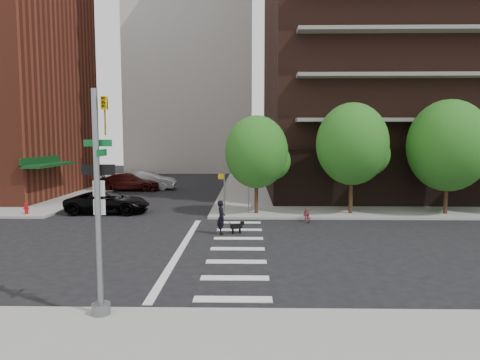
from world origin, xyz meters
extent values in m
plane|color=black|center=(0.00, 0.00, 0.00)|extent=(120.00, 120.00, 0.00)
cube|color=gray|center=(20.50, 23.50, 0.07)|extent=(39.00, 33.00, 0.15)
cube|color=silver|center=(3.00, -6.00, 0.01)|extent=(2.40, 0.50, 0.01)
cube|color=silver|center=(3.00, -4.00, 0.01)|extent=(2.40, 0.50, 0.01)
cube|color=silver|center=(3.00, -2.00, 0.01)|extent=(2.40, 0.50, 0.01)
cube|color=silver|center=(3.00, 0.00, 0.01)|extent=(2.40, 0.50, 0.01)
cube|color=silver|center=(3.00, 2.00, 0.01)|extent=(2.40, 0.50, 0.01)
cube|color=silver|center=(3.00, 4.00, 0.01)|extent=(2.40, 0.50, 0.01)
cube|color=silver|center=(3.00, 6.00, 0.01)|extent=(2.40, 0.50, 0.01)
cube|color=silver|center=(0.50, 0.00, 0.01)|extent=(0.30, 13.00, 0.01)
cube|color=black|center=(18.00, 24.00, 2.15)|extent=(25.50, 25.50, 4.00)
cube|color=#0C3814|center=(-11.30, 13.00, 2.95)|extent=(1.40, 6.00, 0.20)
cylinder|color=#301E11|center=(4.00, 8.50, 1.30)|extent=(0.24, 0.24, 2.30)
sphere|color=#235B19|center=(4.00, 8.50, 4.05)|extent=(4.00, 4.00, 4.00)
cylinder|color=#301E11|center=(10.00, 8.50, 1.45)|extent=(0.24, 0.24, 2.60)
sphere|color=#235B19|center=(10.00, 8.50, 4.55)|extent=(4.50, 4.50, 4.50)
cylinder|color=#301E11|center=(16.00, 8.50, 1.30)|extent=(0.24, 0.24, 2.30)
sphere|color=#235B19|center=(16.00, 8.50, 4.45)|extent=(5.00, 5.00, 5.00)
cylinder|color=slate|center=(-0.50, -7.50, 3.15)|extent=(0.16, 0.16, 6.00)
cylinder|color=slate|center=(-0.50, -7.50, 0.30)|extent=(0.50, 0.50, 0.30)
imported|color=gold|center=(-0.25, -7.50, 5.45)|extent=(0.16, 0.20, 1.00)
cube|color=#0A5926|center=(-0.50, -7.35, 4.75)|extent=(0.75, 0.02, 0.18)
cube|color=#0A5926|center=(-0.35, -7.50, 4.50)|extent=(0.02, 0.75, 0.18)
cube|color=black|center=(-0.50, -7.38, 4.05)|extent=(0.90, 0.02, 0.28)
cube|color=silver|center=(-0.50, -7.38, 3.55)|extent=(0.32, 0.02, 0.42)
cube|color=silver|center=(-0.50, -7.38, 3.05)|extent=(0.32, 0.02, 0.42)
cylinder|color=slate|center=(2.00, 7.80, 1.45)|extent=(0.10, 0.10, 2.60)
cube|color=gold|center=(1.80, 7.80, 2.55)|extent=(0.32, 0.25, 0.32)
cylinder|color=slate|center=(3.50, 8.30, 1.25)|extent=(0.08, 0.08, 2.20)
cube|color=gold|center=(3.50, 8.15, 2.15)|extent=(0.64, 0.02, 0.64)
cylinder|color=#A50C0C|center=(-10.50, 7.80, 0.45)|extent=(0.22, 0.22, 0.60)
sphere|color=#A50C0C|center=(-10.50, 7.80, 0.76)|extent=(0.24, 0.24, 0.24)
imported|color=black|center=(-5.71, 9.00, 0.74)|extent=(2.47, 5.32, 1.48)
imported|color=#39110F|center=(-7.70, 21.44, 0.82)|extent=(2.40, 5.72, 1.65)
imported|color=#AAACB1|center=(-6.11, 22.23, 0.86)|extent=(1.90, 5.26, 1.73)
imported|color=maroon|center=(6.96, 6.50, 0.41)|extent=(0.64, 1.60, 0.82)
imported|color=black|center=(2.10, 2.94, 0.88)|extent=(0.70, 0.52, 1.75)
cube|color=black|center=(2.86, 3.13, 0.38)|extent=(0.62, 0.39, 0.24)
cube|color=black|center=(3.17, 3.25, 0.52)|extent=(0.21, 0.19, 0.17)
cylinder|color=black|center=(3.04, 3.19, 0.13)|extent=(0.06, 0.06, 0.26)
cylinder|color=black|center=(2.69, 3.07, 0.13)|extent=(0.06, 0.06, 0.26)
camera|label=1|loc=(3.45, -18.55, 4.85)|focal=32.00mm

